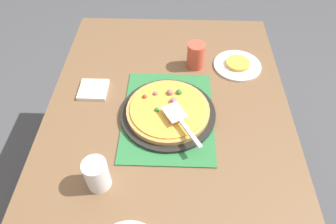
# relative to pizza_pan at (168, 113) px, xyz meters

# --- Properties ---
(ground_plane) EXTENTS (8.00, 8.00, 0.00)m
(ground_plane) POSITION_rel_pizza_pan_xyz_m (0.00, 0.00, -0.76)
(ground_plane) COLOR #4C4C51
(dining_table) EXTENTS (1.40, 1.00, 0.75)m
(dining_table) POSITION_rel_pizza_pan_xyz_m (0.00, 0.00, -0.12)
(dining_table) COLOR brown
(dining_table) RESTS_ON ground_plane
(placemat) EXTENTS (0.48, 0.36, 0.01)m
(placemat) POSITION_rel_pizza_pan_xyz_m (0.00, 0.00, -0.01)
(placemat) COLOR #2D753D
(placemat) RESTS_ON dining_table
(pizza_pan) EXTENTS (0.38, 0.38, 0.01)m
(pizza_pan) POSITION_rel_pizza_pan_xyz_m (0.00, 0.00, 0.00)
(pizza_pan) COLOR black
(pizza_pan) RESTS_ON placemat
(pizza) EXTENTS (0.33, 0.33, 0.05)m
(pizza) POSITION_rel_pizza_pan_xyz_m (0.00, -0.00, 0.02)
(pizza) COLOR tan
(pizza) RESTS_ON pizza_pan
(plate_far_right) EXTENTS (0.22, 0.22, 0.01)m
(plate_far_right) POSITION_rel_pizza_pan_xyz_m (0.31, -0.31, -0.01)
(plate_far_right) COLOR white
(plate_far_right) RESTS_ON dining_table
(served_slice_right) EXTENTS (0.11, 0.11, 0.02)m
(served_slice_right) POSITION_rel_pizza_pan_xyz_m (0.31, -0.31, 0.01)
(served_slice_right) COLOR gold
(served_slice_right) RESTS_ON plate_far_right
(cup_near) EXTENTS (0.08, 0.08, 0.12)m
(cup_near) POSITION_rel_pizza_pan_xyz_m (-0.31, 0.22, 0.05)
(cup_near) COLOR white
(cup_near) RESTS_ON dining_table
(cup_far) EXTENTS (0.08, 0.08, 0.12)m
(cup_far) POSITION_rel_pizza_pan_xyz_m (0.31, -0.12, 0.05)
(cup_far) COLOR #E04C38
(cup_far) RESTS_ON dining_table
(pizza_server) EXTENTS (0.22, 0.15, 0.01)m
(pizza_server) POSITION_rel_pizza_pan_xyz_m (-0.08, -0.05, 0.06)
(pizza_server) COLOR silver
(pizza_server) RESTS_ON pizza
(napkin_stack) EXTENTS (0.12, 0.12, 0.02)m
(napkin_stack) POSITION_rel_pizza_pan_xyz_m (0.13, 0.33, -0.01)
(napkin_stack) COLOR white
(napkin_stack) RESTS_ON dining_table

